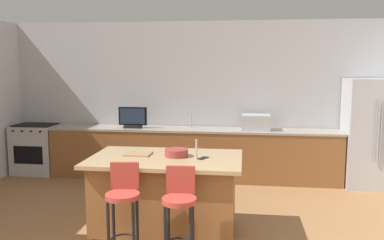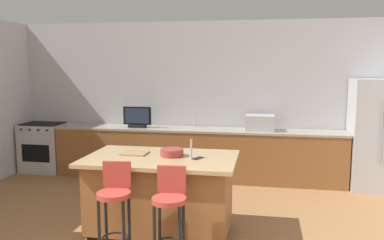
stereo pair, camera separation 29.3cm
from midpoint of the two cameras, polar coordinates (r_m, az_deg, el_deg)
wall_back at (r=7.32m, az=2.56°, el=3.02°), size 7.34×0.12×2.78m
counter_back at (r=7.09m, az=1.83°, el=-4.82°), size 5.08×0.62×0.90m
kitchen_island at (r=4.82m, az=-2.64°, el=-10.57°), size 1.76×1.09×0.93m
refrigerator at (r=7.15m, az=26.04°, el=-1.89°), size 0.85×0.74×1.78m
range_oven at (r=8.06m, az=-19.35°, el=-3.68°), size 0.78×0.63×0.92m
microwave at (r=6.91m, az=10.85°, el=-0.39°), size 0.48×0.36×0.26m
tv_monitor at (r=7.17m, az=-6.65°, el=0.29°), size 0.50×0.16×0.37m
sink_faucet_back at (r=7.09m, az=1.66°, el=-0.14°), size 0.02×0.02×0.24m
sink_faucet_island at (r=4.60m, az=1.71°, el=-4.12°), size 0.02×0.02×0.22m
bar_stool_left at (r=4.17m, az=-8.94°, el=-11.60°), size 0.34×0.35×1.02m
bar_stool_right at (r=4.02m, az=-1.06°, el=-12.43°), size 0.34×0.35×1.00m
fruit_bowl at (r=4.71m, az=-1.11°, el=-4.66°), size 0.27×0.27×0.09m
cell_phone at (r=4.61m, az=2.65°, el=-5.46°), size 0.13×0.17×0.01m
tv_remote at (r=4.78m, az=-0.12°, el=-4.91°), size 0.06×0.17×0.02m
cutting_board at (r=4.86m, az=-6.46°, el=-4.75°), size 0.31×0.26×0.02m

